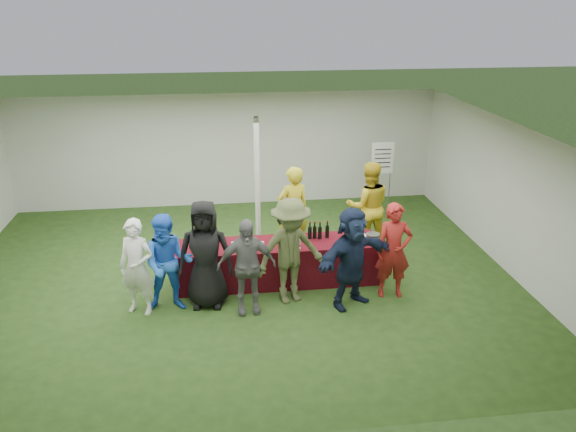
{
  "coord_description": "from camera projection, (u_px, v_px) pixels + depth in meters",
  "views": [
    {
      "loc": [
        -0.23,
        -9.11,
        4.78
      ],
      "look_at": [
        0.92,
        -0.19,
        1.25
      ],
      "focal_mm": 35.0,
      "sensor_mm": 36.0,
      "label": 1
    }
  ],
  "objects": [
    {
      "name": "customer_6",
      "position": [
        394.0,
        251.0,
        9.33
      ],
      "size": [
        0.63,
        0.44,
        1.66
      ],
      "primitive_type": "imported",
      "rotation": [
        0.0,
        0.0,
        -0.07
      ],
      "color": "maroon",
      "rests_on": "ground"
    },
    {
      "name": "serving_table",
      "position": [
        277.0,
        262.0,
        9.95
      ],
      "size": [
        3.6,
        0.8,
        0.75
      ],
      "primitive_type": "cube",
      "color": "#560E1E",
      "rests_on": "ground"
    },
    {
      "name": "customer_2",
      "position": [
        205.0,
        254.0,
        9.02
      ],
      "size": [
        0.94,
        0.66,
        1.82
      ],
      "primitive_type": "imported",
      "rotation": [
        0.0,
        0.0,
        -0.09
      ],
      "color": "black",
      "rests_on": "ground"
    },
    {
      "name": "water_bottle",
      "position": [
        281.0,
        236.0,
        9.86
      ],
      "size": [
        0.07,
        0.07,
        0.23
      ],
      "color": "silver",
      "rests_on": "serving_table"
    },
    {
      "name": "customer_0",
      "position": [
        137.0,
        267.0,
        8.84
      ],
      "size": [
        0.68,
        0.57,
        1.6
      ],
      "primitive_type": "imported",
      "rotation": [
        0.0,
        0.0,
        -0.37
      ],
      "color": "white",
      "rests_on": "ground"
    },
    {
      "name": "ground",
      "position": [
        237.0,
        278.0,
        10.18
      ],
      "size": [
        60.0,
        60.0,
        0.0
      ],
      "primitive_type": "plane",
      "color": "#284719",
      "rests_on": "ground"
    },
    {
      "name": "tent",
      "position": [
        257.0,
        186.0,
        10.86
      ],
      "size": [
        10.0,
        10.0,
        10.0
      ],
      "color": "white",
      "rests_on": "ground"
    },
    {
      "name": "customer_1",
      "position": [
        168.0,
        263.0,
        8.91
      ],
      "size": [
        0.8,
        0.62,
        1.64
      ],
      "primitive_type": "imported",
      "rotation": [
        0.0,
        0.0,
        0.0
      ],
      "color": "blue",
      "rests_on": "ground"
    },
    {
      "name": "customer_4",
      "position": [
        291.0,
        251.0,
        9.14
      ],
      "size": [
        1.32,
        1.0,
        1.81
      ],
      "primitive_type": "imported",
      "rotation": [
        0.0,
        0.0,
        0.31
      ],
      "color": "#4C552D",
      "rests_on": "ground"
    },
    {
      "name": "customer_3",
      "position": [
        246.0,
        266.0,
        8.86
      ],
      "size": [
        0.96,
        0.43,
        1.6
      ],
      "primitive_type": "imported",
      "rotation": [
        0.0,
        0.0,
        0.04
      ],
      "color": "slate",
      "rests_on": "ground"
    },
    {
      "name": "wine_list_sign",
      "position": [
        382.0,
        164.0,
        12.42
      ],
      "size": [
        0.5,
        0.03,
        1.8
      ],
      "color": "slate",
      "rests_on": "ground"
    },
    {
      "name": "wine_glasses",
      "position": [
        261.0,
        244.0,
        9.51
      ],
      "size": [
        2.72,
        0.16,
        0.16
      ],
      "color": "silver",
      "rests_on": "serving_table"
    },
    {
      "name": "customer_5",
      "position": [
        352.0,
        257.0,
        9.04
      ],
      "size": [
        1.62,
        1.21,
        1.7
      ],
      "primitive_type": "imported",
      "rotation": [
        0.0,
        0.0,
        0.51
      ],
      "color": "#15203A",
      "rests_on": "ground"
    },
    {
      "name": "staff_pourer",
      "position": [
        293.0,
        212.0,
        10.81
      ],
      "size": [
        0.77,
        0.63,
        1.81
      ],
      "primitive_type": "imported",
      "rotation": [
        0.0,
        0.0,
        3.48
      ],
      "color": "gold",
      "rests_on": "ground"
    },
    {
      "name": "bar_towel",
      "position": [
        362.0,
        237.0,
        10.04
      ],
      "size": [
        0.25,
        0.18,
        0.03
      ],
      "primitive_type": "cube",
      "color": "white",
      "rests_on": "serving_table"
    },
    {
      "name": "dump_bucket",
      "position": [
        373.0,
        239.0,
        9.78
      ],
      "size": [
        0.24,
        0.24,
        0.18
      ],
      "primitive_type": "cylinder",
      "color": "slate",
      "rests_on": "serving_table"
    },
    {
      "name": "staff_back",
      "position": [
        368.0,
        206.0,
        11.08
      ],
      "size": [
        0.91,
        0.73,
        1.82
      ],
      "primitive_type": "imported",
      "rotation": [
        0.0,
        0.0,
        3.09
      ],
      "color": "gold",
      "rests_on": "ground"
    },
    {
      "name": "wine_bottles",
      "position": [
        310.0,
        232.0,
        9.97
      ],
      "size": [
        0.74,
        0.16,
        0.32
      ],
      "color": "black",
      "rests_on": "serving_table"
    }
  ]
}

